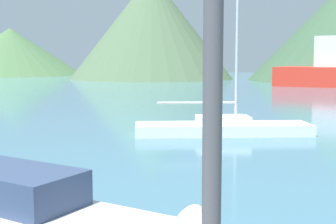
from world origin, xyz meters
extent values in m
cylinder|color=#4C4C51|center=(5.95, 0.25, 3.24)|extent=(0.12, 0.12, 5.39)
cube|color=white|center=(1.35, 4.24, 0.29)|extent=(6.97, 2.92, 0.57)
cube|color=#334260|center=(0.85, 4.33, 0.89)|extent=(3.29, 1.92, 0.63)
cube|color=white|center=(1.82, 16.87, 0.23)|extent=(7.60, 4.80, 0.47)
cube|color=white|center=(1.82, 16.87, 0.63)|extent=(2.59, 2.15, 0.33)
cylinder|color=#BCBCC1|center=(2.33, 17.10, 4.14)|extent=(0.12, 0.12, 7.36)
cylinder|color=#BCBCC1|center=(0.79, 16.41, 1.37)|extent=(3.11, 1.45, 0.10)
cone|color=#476B42|center=(-59.70, 78.30, 4.93)|extent=(29.95, 29.95, 9.87)
cone|color=#4C6647|center=(-24.63, 71.63, 8.78)|extent=(27.72, 27.72, 17.55)
camera|label=1|loc=(6.70, -2.45, 3.16)|focal=50.00mm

